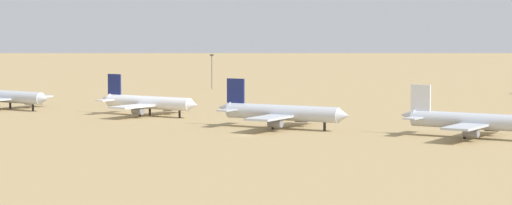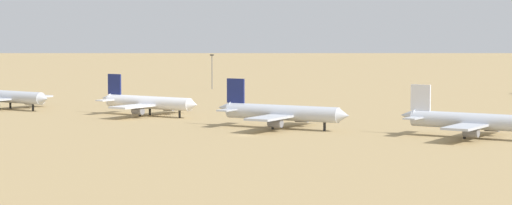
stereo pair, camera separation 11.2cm
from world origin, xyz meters
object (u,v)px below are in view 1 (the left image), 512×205
object	(u,v)px
parked_jet_navy_2	(281,113)
parked_jet_white_3	(473,121)
parked_jet_navy_1	(148,103)
parked_jet_navy_0	(7,97)
light_pole_west	(212,69)

from	to	relation	value
parked_jet_navy_2	parked_jet_white_3	distance (m)	49.86
parked_jet_navy_2	parked_jet_white_3	xyz separation A→B (m)	(49.58, 5.27, -0.11)
parked_jet_navy_1	parked_jet_navy_0	bearing A→B (deg)	-172.80
parked_jet_white_3	light_pole_west	world-z (taller)	light_pole_west
parked_jet_white_3	parked_jet_navy_2	bearing A→B (deg)	-174.06
parked_jet_navy_0	parked_jet_navy_2	world-z (taller)	parked_jet_navy_2
parked_jet_navy_0	parked_jet_navy_1	bearing A→B (deg)	9.13
parked_jet_navy_1	parked_jet_white_3	distance (m)	101.88
parked_jet_navy_2	parked_jet_navy_0	bearing A→B (deg)	174.30
light_pole_west	parked_jet_navy_1	bearing A→B (deg)	-63.67
parked_jet_white_3	light_pole_west	bearing A→B (deg)	142.87
parked_jet_navy_2	light_pole_west	xyz separation A→B (m)	(-108.65, 124.51, 4.41)
parked_jet_navy_0	parked_jet_white_3	world-z (taller)	parked_jet_navy_0
parked_jet_navy_0	light_pole_west	xyz separation A→B (m)	(-3.61, 119.77, 4.50)
parked_jet_navy_0	light_pole_west	size ratio (longest dim) A/B	2.54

